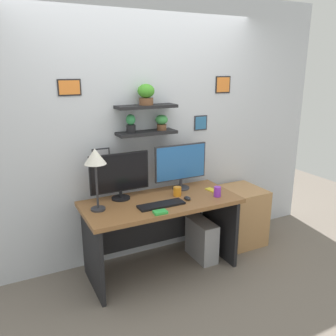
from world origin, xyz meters
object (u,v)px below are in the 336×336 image
(computer_mouse, at_px, (187,198))
(cell_phone, at_px, (212,190))
(monitor_right, at_px, (181,164))
(keyboard, at_px, (161,205))
(coffee_mug, at_px, (177,191))
(computer_tower_right, at_px, (202,240))
(drawer_cabinet, at_px, (241,215))
(pen_cup, at_px, (217,192))
(desk, at_px, (159,219))
(scissors_tray, at_px, (160,212))
(desk_lamp, at_px, (95,160))
(monitor_left, at_px, (120,175))

(computer_mouse, xyz_separation_m, cell_phone, (0.35, 0.11, -0.01))
(monitor_right, distance_m, computer_mouse, 0.41)
(keyboard, bearing_deg, coffee_mug, 33.25)
(computer_mouse, height_order, computer_tower_right, computer_mouse)
(monitor_right, height_order, cell_phone, monitor_right)
(monitor_right, xyz_separation_m, drawer_cabinet, (0.76, -0.09, -0.69))
(monitor_right, distance_m, pen_cup, 0.48)
(pen_cup, bearing_deg, coffee_mug, 149.49)
(desk, distance_m, scissors_tray, 0.43)
(keyboard, relative_size, desk_lamp, 0.78)
(pen_cup, distance_m, drawer_cabinet, 0.78)
(computer_mouse, relative_size, pen_cup, 0.90)
(desk_lamp, relative_size, coffee_mug, 6.27)
(scissors_tray, bearing_deg, keyboard, 61.43)
(monitor_right, relative_size, scissors_tray, 4.82)
(computer_tower_right, bearing_deg, scissors_tray, -154.86)
(drawer_cabinet, bearing_deg, monitor_right, 173.60)
(computer_mouse, height_order, scissors_tray, computer_mouse)
(drawer_cabinet, height_order, computer_tower_right, drawer_cabinet)
(drawer_cabinet, xyz_separation_m, computer_tower_right, (-0.61, -0.12, -0.11))
(monitor_right, bearing_deg, cell_phone, -38.59)
(computer_tower_right, bearing_deg, monitor_right, 126.55)
(computer_mouse, bearing_deg, desk, 147.15)
(monitor_left, relative_size, pen_cup, 5.83)
(monitor_right, xyz_separation_m, computer_mouse, (-0.10, -0.32, -0.25))
(monitor_right, distance_m, desk_lamp, 0.97)
(desk, xyz_separation_m, computer_mouse, (0.23, -0.15, 0.23))
(cell_phone, height_order, computer_tower_right, cell_phone)
(monitor_right, relative_size, cell_phone, 4.13)
(monitor_right, height_order, desk_lamp, desk_lamp)
(desk, height_order, desk_lamp, desk_lamp)
(keyboard, xyz_separation_m, computer_tower_right, (0.54, 0.14, -0.55))
(coffee_mug, bearing_deg, computer_mouse, -76.34)
(monitor_left, xyz_separation_m, drawer_cabinet, (1.42, -0.09, -0.67))
(desk, relative_size, desk_lamp, 2.66)
(keyboard, distance_m, pen_cup, 0.60)
(monitor_right, relative_size, coffee_mug, 6.42)
(cell_phone, bearing_deg, monitor_left, 160.03)
(computer_mouse, height_order, desk_lamp, desk_lamp)
(keyboard, height_order, cell_phone, keyboard)
(keyboard, distance_m, computer_mouse, 0.29)
(desk, distance_m, computer_tower_right, 0.58)
(pen_cup, height_order, computer_tower_right, pen_cup)
(scissors_tray, bearing_deg, monitor_right, 46.38)
(keyboard, height_order, computer_mouse, computer_mouse)
(computer_mouse, relative_size, drawer_cabinet, 0.14)
(coffee_mug, relative_size, pen_cup, 0.90)
(monitor_left, distance_m, drawer_cabinet, 1.57)
(desk_lamp, xyz_separation_m, drawer_cabinet, (1.69, 0.09, -0.88))
(desk_lamp, distance_m, computer_tower_right, 1.48)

